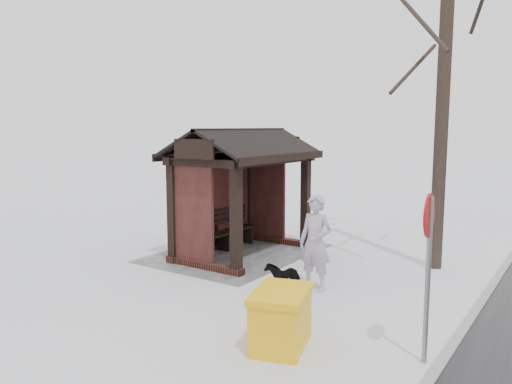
# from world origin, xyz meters

# --- Properties ---
(ground) EXTENTS (120.00, 120.00, 0.00)m
(ground) POSITION_xyz_m (0.00, 0.00, 0.00)
(ground) COLOR silver
(ground) RESTS_ON ground
(kerb) EXTENTS (120.00, 0.15, 0.06)m
(kerb) POSITION_xyz_m (0.00, 5.50, 0.01)
(kerb) COLOR gray
(kerb) RESTS_ON ground
(trampled_patch) EXTENTS (4.20, 3.20, 0.02)m
(trampled_patch) POSITION_xyz_m (0.00, -0.20, 0.01)
(trampled_patch) COLOR #95969A
(trampled_patch) RESTS_ON ground
(bus_shelter) EXTENTS (3.60, 2.40, 3.09)m
(bus_shelter) POSITION_xyz_m (0.00, -0.16, 2.17)
(bus_shelter) COLOR #391A14
(bus_shelter) RESTS_ON ground
(pedestrian) EXTENTS (0.47, 0.69, 1.85)m
(pedestrian) POSITION_xyz_m (1.36, 2.69, 0.92)
(pedestrian) COLOR #A99AB4
(pedestrian) RESTS_ON ground
(dog) EXTENTS (0.75, 0.57, 0.58)m
(dog) POSITION_xyz_m (1.78, 2.22, 0.29)
(dog) COLOR black
(dog) RESTS_ON ground
(grit_bin) EXTENTS (1.26, 1.03, 0.83)m
(grit_bin) POSITION_xyz_m (3.89, 3.46, 0.42)
(grit_bin) COLOR #F1B10E
(grit_bin) RESTS_ON ground
(road_sign) EXTENTS (0.59, 0.10, 2.29)m
(road_sign) POSITION_xyz_m (3.22, 5.28, 1.66)
(road_sign) COLOR slate
(road_sign) RESTS_ON ground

